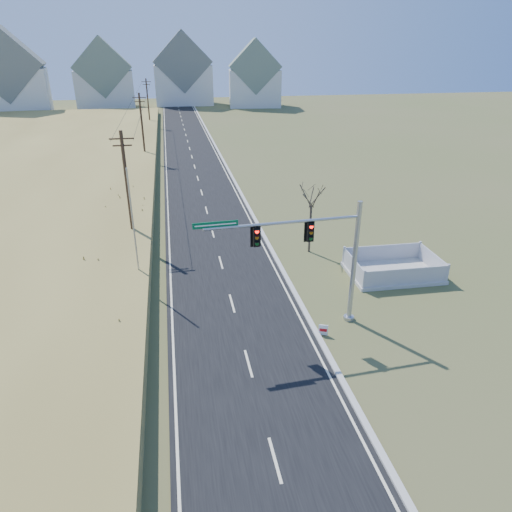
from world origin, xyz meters
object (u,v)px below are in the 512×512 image
Objects in this scene: traffic_signal_mast at (323,254)px; open_sign at (323,330)px; flagpole at (135,243)px; fence_enclosure at (392,271)px; bare_tree at (312,195)px.

traffic_signal_mast reaches higher than open_sign.
flagpole is at bearing 145.18° from traffic_signal_mast.
open_sign is 0.08× the size of flagpole.
fence_enclosure is 0.78× the size of flagpole.
bare_tree is at bearing 15.14° from flagpole.
bare_tree reaches higher than open_sign.
traffic_signal_mast reaches higher than fence_enclosure.
open_sign is 0.11× the size of bare_tree.
traffic_signal_mast is 1.13× the size of flagpole.
fence_enclosure is 9.45m from open_sign.
fence_enclosure is 7.97m from bare_tree.
flagpole reaches higher than bare_tree.
open_sign is at bearing -102.78° from bare_tree.
fence_enclosure is 9.77× the size of open_sign.
flagpole is (-17.32, 1.42, 2.92)m from fence_enclosure.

